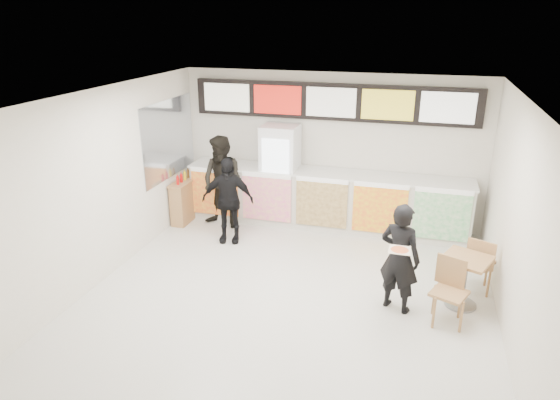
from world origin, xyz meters
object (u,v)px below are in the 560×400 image
at_px(customer_main, 400,258).
at_px(customer_mid, 228,200).
at_px(condiment_ledge, 184,201).
at_px(drinks_fridge, 280,175).
at_px(service_counter, 325,199).
at_px(customer_left, 223,183).
at_px(cafe_table, 465,273).

distance_m(customer_main, customer_mid, 3.51).
bearing_deg(condiment_ledge, drinks_fridge, 16.24).
xyz_separation_m(service_counter, customer_main, (1.58, -2.66, 0.24)).
distance_m(customer_main, condiment_ledge, 4.90).
xyz_separation_m(customer_left, cafe_table, (4.44, -1.78, -0.38)).
bearing_deg(customer_left, service_counter, 28.79).
bearing_deg(condiment_ledge, customer_main, -25.80).
relative_size(customer_mid, condiment_ledge, 1.58).
bearing_deg(service_counter, condiment_ledge, -169.30).
bearing_deg(customer_left, customer_mid, -47.79).
xyz_separation_m(customer_left, customer_mid, (0.35, -0.62, -0.11)).
bearing_deg(customer_main, cafe_table, -137.71).
xyz_separation_m(customer_left, condiment_ledge, (-0.88, 0.01, -0.48)).
distance_m(drinks_fridge, customer_mid, 1.37).
relative_size(customer_left, cafe_table, 1.14).
bearing_deg(service_counter, customer_mid, -143.87).
distance_m(drinks_fridge, customer_left, 1.15).
relative_size(customer_main, condiment_ledge, 1.59).
bearing_deg(customer_mid, cafe_table, -26.57).
height_order(customer_main, cafe_table, customer_main).
bearing_deg(drinks_fridge, cafe_table, -34.24).
distance_m(drinks_fridge, cafe_table, 4.18).
bearing_deg(customer_left, condiment_ledge, -167.44).
xyz_separation_m(drinks_fridge, cafe_table, (3.43, -2.34, -0.46)).
xyz_separation_m(service_counter, cafe_table, (2.50, -2.32, -0.03)).
distance_m(service_counter, condiment_ledge, 2.87).
bearing_deg(service_counter, drinks_fridge, 179.01).
relative_size(customer_main, customer_left, 0.88).
distance_m(customer_left, customer_mid, 0.72).
height_order(customer_left, cafe_table, customer_left).
distance_m(service_counter, cafe_table, 3.41).
relative_size(service_counter, customer_left, 3.02).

